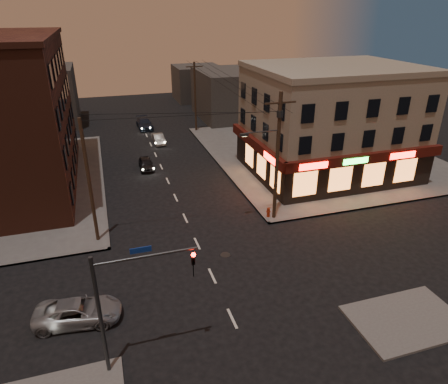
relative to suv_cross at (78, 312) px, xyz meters
name	(u,v)px	position (x,y,z in m)	size (l,w,h in m)	color
ground	(212,276)	(7.97, 1.69, -0.63)	(120.00, 120.00, 0.00)	black
sidewalk_ne	(316,152)	(25.97, 20.69, -0.56)	(24.00, 28.00, 0.15)	#514F4C
pizza_building	(331,121)	(23.90, 15.12, 4.71)	(15.85, 12.85, 10.50)	gray
bg_building_ne_a	(232,94)	(21.97, 39.69, 2.87)	(10.00, 12.00, 7.00)	#3F3D3A
bg_building_nw	(43,96)	(-5.03, 43.69, 3.37)	(9.00, 10.00, 8.00)	#3F3D3A
bg_building_ne_b	(197,83)	(19.97, 53.69, 2.37)	(8.00, 8.00, 6.00)	#3F3D3A
utility_pole_main	(276,151)	(14.66, 7.49, 5.13)	(4.20, 0.44, 10.00)	#382619
utility_pole_far	(195,97)	(14.77, 33.69, 4.02)	(0.26, 0.26, 9.00)	#382619
utility_pole_west	(89,183)	(1.17, 8.19, 4.02)	(0.24, 0.24, 9.00)	#382619
traffic_signal	(123,297)	(2.41, -3.91, 3.52)	(4.49, 0.32, 6.47)	#333538
suv_cross	(78,312)	(0.00, 0.00, 0.00)	(2.10, 4.56, 1.27)	gray
sedan_near	(146,164)	(6.38, 21.48, -0.04)	(1.40, 3.47, 1.18)	black
sedan_mid	(158,139)	(8.99, 29.78, -0.04)	(1.25, 3.57, 1.18)	gray
sedan_far	(144,124)	(8.19, 37.19, 0.05)	(1.92, 4.73, 1.37)	#171F2F
fire_hydrant	(268,212)	(14.37, 7.69, -0.03)	(0.38, 0.38, 0.83)	maroon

